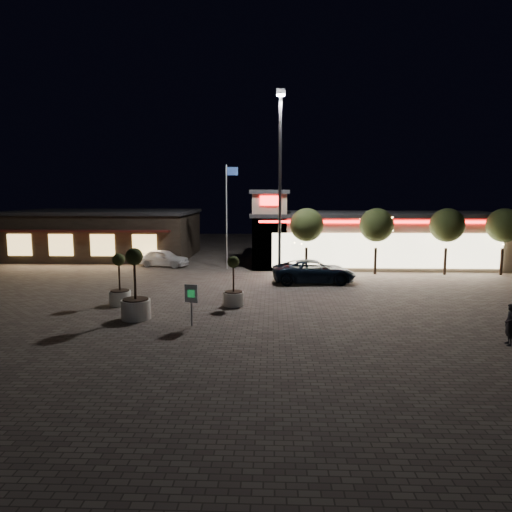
{
  "coord_description": "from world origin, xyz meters",
  "views": [
    {
      "loc": [
        1.5,
        -21.99,
        5.74
      ],
      "look_at": [
        0.51,
        6.0,
        1.96
      ],
      "focal_mm": 32.0,
      "sensor_mm": 36.0,
      "label": 1
    }
  ],
  "objects_px": {
    "pedestrian": "(510,324)",
    "planter_mid": "(136,297)",
    "pickup_truck": "(314,271)",
    "white_sedan": "(164,258)",
    "valet_sign": "(191,297)",
    "planter_left": "(120,289)"
  },
  "relations": [
    {
      "from": "white_sedan",
      "to": "pickup_truck",
      "type": "bearing_deg",
      "value": -104.99
    },
    {
      "from": "pedestrian",
      "to": "planter_left",
      "type": "distance_m",
      "value": 18.05
    },
    {
      "from": "planter_left",
      "to": "planter_mid",
      "type": "height_order",
      "value": "planter_mid"
    },
    {
      "from": "pedestrian",
      "to": "pickup_truck",
      "type": "bearing_deg",
      "value": -145.38
    },
    {
      "from": "pedestrian",
      "to": "valet_sign",
      "type": "height_order",
      "value": "valet_sign"
    },
    {
      "from": "pedestrian",
      "to": "planter_mid",
      "type": "distance_m",
      "value": 15.77
    },
    {
      "from": "valet_sign",
      "to": "pedestrian",
      "type": "bearing_deg",
      "value": -9.46
    },
    {
      "from": "pickup_truck",
      "to": "white_sedan",
      "type": "bearing_deg",
      "value": 56.1
    },
    {
      "from": "valet_sign",
      "to": "pickup_truck",
      "type": "bearing_deg",
      "value": 58.33
    },
    {
      "from": "valet_sign",
      "to": "planter_mid",
      "type": "bearing_deg",
      "value": 159.17
    },
    {
      "from": "pedestrian",
      "to": "valet_sign",
      "type": "distance_m",
      "value": 12.84
    },
    {
      "from": "pickup_truck",
      "to": "white_sedan",
      "type": "relative_size",
      "value": 1.34
    },
    {
      "from": "planter_left",
      "to": "planter_mid",
      "type": "bearing_deg",
      "value": -58.38
    },
    {
      "from": "planter_left",
      "to": "planter_mid",
      "type": "distance_m",
      "value": 3.13
    },
    {
      "from": "white_sedan",
      "to": "valet_sign",
      "type": "distance_m",
      "value": 17.41
    },
    {
      "from": "planter_mid",
      "to": "pedestrian",
      "type": "bearing_deg",
      "value": -11.6
    },
    {
      "from": "planter_mid",
      "to": "valet_sign",
      "type": "xyz_separation_m",
      "value": [
        2.79,
        -1.06,
        0.27
      ]
    },
    {
      "from": "pickup_truck",
      "to": "planter_left",
      "type": "xyz_separation_m",
      "value": [
        -10.7,
        -6.46,
        0.09
      ]
    },
    {
      "from": "pickup_truck",
      "to": "white_sedan",
      "type": "height_order",
      "value": "pickup_truck"
    },
    {
      "from": "pedestrian",
      "to": "white_sedan",
      "type": "bearing_deg",
      "value": -129.17
    },
    {
      "from": "white_sedan",
      "to": "planter_mid",
      "type": "distance_m",
      "value": 15.73
    },
    {
      "from": "pickup_truck",
      "to": "pedestrian",
      "type": "distance_m",
      "value": 13.85
    }
  ]
}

